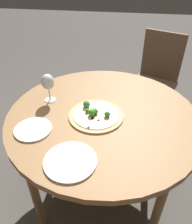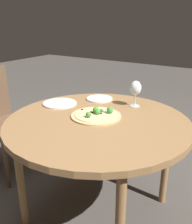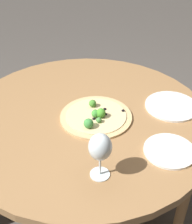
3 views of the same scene
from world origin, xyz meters
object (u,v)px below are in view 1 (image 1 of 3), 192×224
object	(u,v)px
pizza	(96,114)
plate_far	(33,129)
plate_near	(70,161)
chair_2	(155,79)
wine_glass	(48,83)

from	to	relation	value
pizza	plate_far	bearing A→B (deg)	-150.87
pizza	plate_near	bearing A→B (deg)	-99.76
chair_2	pizza	bearing A→B (deg)	-91.32
chair_2	pizza	distance (m)	1.06
wine_glass	plate_near	size ratio (longest dim) A/B	0.75
pizza	wine_glass	world-z (taller)	wine_glass
chair_2	plate_near	bearing A→B (deg)	-87.44
chair_2	plate_near	size ratio (longest dim) A/B	3.71
plate_far	pizza	bearing A→B (deg)	29.13
pizza	plate_far	distance (m)	0.36
plate_near	plate_far	size ratio (longest dim) A/B	1.22
pizza	plate_near	distance (m)	0.37
pizza	wine_glass	distance (m)	0.36
wine_glass	plate_far	world-z (taller)	wine_glass
wine_glass	plate_near	bearing A→B (deg)	-62.24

